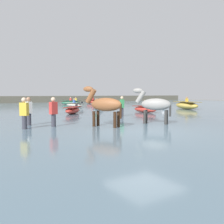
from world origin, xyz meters
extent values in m
plane|color=#756B56|center=(0.00, 0.00, 0.00)|extent=(120.00, 120.00, 0.00)
cube|color=slate|center=(0.00, 10.00, 0.16)|extent=(90.00, 90.00, 0.33)
ellipsoid|color=brown|center=(-0.52, 1.98, 1.31)|extent=(1.19, 1.54, 0.60)
cylinder|color=black|center=(-0.94, 2.34, 0.51)|extent=(0.14, 0.14, 1.01)
cylinder|color=black|center=(-0.63, 2.52, 0.51)|extent=(0.14, 0.14, 1.01)
cylinder|color=black|center=(-0.42, 1.44, 0.51)|extent=(0.14, 0.14, 1.01)
cylinder|color=black|center=(-0.11, 1.62, 0.51)|extent=(0.14, 0.14, 1.01)
cylinder|color=brown|center=(-0.91, 2.66, 1.68)|extent=(0.48, 0.59, 0.68)
ellipsoid|color=brown|center=(-0.99, 2.79, 1.99)|extent=(0.44, 0.55, 0.26)
cylinder|color=black|center=(-0.17, 1.37, 1.03)|extent=(0.10, 0.10, 0.64)
ellipsoid|color=gray|center=(2.10, 1.61, 1.27)|extent=(1.27, 1.45, 0.58)
cylinder|color=#31312F|center=(1.65, 1.91, 0.49)|extent=(0.13, 0.13, 0.98)
cylinder|color=#31312F|center=(1.93, 2.12, 0.49)|extent=(0.13, 0.13, 0.98)
cylinder|color=#31312F|center=(2.27, 1.10, 0.49)|extent=(0.13, 0.13, 0.98)
cylinder|color=#31312F|center=(2.54, 1.32, 0.49)|extent=(0.13, 0.13, 0.98)
cylinder|color=gray|center=(1.64, 2.21, 1.64)|extent=(0.50, 0.56, 0.66)
ellipsoid|color=gray|center=(1.55, 2.33, 1.94)|extent=(0.47, 0.52, 0.25)
cylinder|color=#31312F|center=(2.52, 1.07, 1.00)|extent=(0.09, 0.09, 0.62)
ellipsoid|color=#337556|center=(7.08, 23.58, 0.60)|extent=(2.62, 2.56, 0.54)
cube|color=#1E4634|center=(7.08, 23.58, 0.88)|extent=(2.52, 2.46, 0.04)
cube|color=gold|center=(7.60, 23.03, 1.05)|extent=(0.31, 0.31, 0.30)
sphere|color=#A37556|center=(7.60, 23.03, 1.29)|extent=(0.18, 0.18, 0.18)
cube|color=red|center=(7.05, 23.55, 1.05)|extent=(0.31, 0.31, 0.30)
sphere|color=tan|center=(7.05, 23.55, 1.29)|extent=(0.18, 0.18, 0.18)
ellipsoid|color=#BC382D|center=(10.81, 24.06, 0.63)|extent=(1.55, 3.43, 0.60)
cube|color=maroon|center=(10.81, 24.06, 0.95)|extent=(1.49, 3.29, 0.04)
cube|color=black|center=(11.03, 22.48, 1.02)|extent=(0.18, 0.14, 0.18)
cube|color=red|center=(10.75, 24.05, 1.12)|extent=(0.21, 0.28, 0.30)
sphere|color=tan|center=(10.75, 24.05, 1.36)|extent=(0.18, 0.18, 0.18)
ellipsoid|color=#BC382D|center=(1.18, 9.51, 0.56)|extent=(2.21, 2.48, 0.46)
cube|color=maroon|center=(1.18, 9.51, 0.81)|extent=(2.13, 2.38, 0.04)
cube|color=black|center=(1.92, 10.45, 0.88)|extent=(0.20, 0.19, 0.18)
ellipsoid|color=gold|center=(12.85, 8.74, 0.66)|extent=(2.40, 3.79, 0.68)
cube|color=olive|center=(12.85, 8.74, 1.02)|extent=(2.30, 3.64, 0.04)
cube|color=gold|center=(12.88, 8.73, 1.19)|extent=(0.26, 0.31, 0.30)
sphere|color=#A37556|center=(12.88, 8.73, 1.43)|extent=(0.18, 0.18, 0.18)
ellipsoid|color=silver|center=(6.05, 14.31, 0.58)|extent=(2.47, 2.63, 0.50)
cube|color=gray|center=(6.05, 14.31, 0.84)|extent=(2.37, 2.52, 0.04)
cube|color=black|center=(6.91, 15.29, 0.91)|extent=(0.20, 0.20, 0.18)
cube|color=#388E51|center=(5.54, 13.75, 1.01)|extent=(0.31, 0.31, 0.30)
sphere|color=#A37556|center=(5.54, 13.75, 1.25)|extent=(0.18, 0.18, 0.18)
cube|color=gold|center=(6.01, 14.35, 1.01)|extent=(0.31, 0.31, 0.30)
sphere|color=#A37556|center=(6.01, 14.35, 1.25)|extent=(0.18, 0.18, 0.18)
ellipsoid|color=#B2AD9E|center=(5.10, 17.96, 0.55)|extent=(1.59, 2.54, 0.44)
cube|color=slate|center=(5.10, 17.96, 0.78)|extent=(1.52, 2.44, 0.04)
cube|color=black|center=(5.51, 16.88, 0.85)|extent=(0.19, 0.17, 0.18)
cube|color=#3356A8|center=(5.08, 17.95, 0.95)|extent=(0.26, 0.31, 0.30)
sphere|color=tan|center=(5.08, 17.95, 1.19)|extent=(0.18, 0.18, 0.18)
ellipsoid|color=#BC382D|center=(6.45, 7.48, 0.56)|extent=(0.88, 2.48, 0.46)
cube|color=maroon|center=(6.45, 7.48, 0.81)|extent=(0.85, 2.38, 0.04)
cube|color=red|center=(6.46, 7.47, 0.98)|extent=(0.18, 0.26, 0.30)
sphere|color=tan|center=(6.46, 7.47, 1.22)|extent=(0.18, 0.18, 0.18)
cylinder|color=#383842|center=(-3.27, 4.31, 0.44)|extent=(0.20, 0.20, 0.88)
cube|color=white|center=(-3.27, 4.31, 1.15)|extent=(0.27, 0.36, 0.54)
sphere|color=#A37556|center=(-3.27, 4.31, 1.53)|extent=(0.20, 0.20, 0.20)
cylinder|color=#383842|center=(-2.47, 3.26, 0.44)|extent=(0.20, 0.20, 0.88)
cube|color=red|center=(-2.47, 3.26, 1.15)|extent=(0.37, 0.29, 0.54)
sphere|color=beige|center=(-2.47, 3.26, 1.53)|extent=(0.20, 0.20, 0.20)
cylinder|color=#383842|center=(2.99, 5.73, 0.44)|extent=(0.20, 0.20, 0.88)
cube|color=#388E51|center=(2.99, 5.73, 1.15)|extent=(0.27, 0.36, 0.54)
sphere|color=beige|center=(2.99, 5.73, 1.53)|extent=(0.20, 0.20, 0.20)
cylinder|color=#383842|center=(-3.73, 3.20, 0.44)|extent=(0.20, 0.20, 0.88)
cube|color=gold|center=(-3.73, 3.20, 1.15)|extent=(0.37, 0.37, 0.54)
sphere|color=beige|center=(-3.73, 3.20, 1.53)|extent=(0.20, 0.20, 0.20)
sphere|color=silver|center=(9.73, 8.70, 0.50)|extent=(0.36, 0.36, 0.36)
cylinder|color=black|center=(9.73, 8.70, 0.91)|extent=(0.04, 0.04, 0.46)
cube|color=#605B4C|center=(0.00, 35.19, 0.72)|extent=(80.00, 2.40, 1.45)
camera|label=1|loc=(-6.08, -7.07, 1.76)|focal=38.70mm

